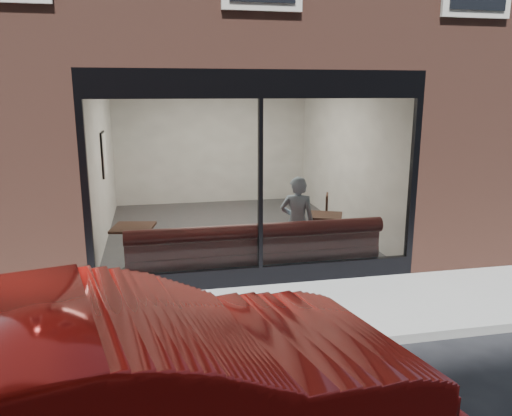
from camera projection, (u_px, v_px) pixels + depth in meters
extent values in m
plane|color=black|center=(298.00, 351.00, 5.71)|extent=(120.00, 120.00, 0.00)
cube|color=gray|center=(277.00, 313.00, 6.66)|extent=(40.00, 2.00, 0.01)
cube|color=gray|center=(299.00, 349.00, 5.65)|extent=(40.00, 0.10, 0.12)
cube|color=brown|center=(60.00, 146.00, 12.22)|extent=(2.50, 12.00, 3.20)
cube|color=brown|center=(347.00, 140.00, 13.71)|extent=(2.50, 12.00, 3.20)
cube|color=brown|center=(200.00, 133.00, 15.82)|extent=(5.00, 6.00, 3.20)
plane|color=#2D2D30|center=(230.00, 232.00, 10.47)|extent=(6.00, 6.00, 0.00)
plane|color=white|center=(228.00, 76.00, 9.74)|extent=(6.00, 6.00, 0.00)
plane|color=beige|center=(212.00, 142.00, 12.96)|extent=(5.00, 0.00, 5.00)
plane|color=beige|center=(102.00, 160.00, 9.61)|extent=(0.00, 6.00, 6.00)
plane|color=beige|center=(345.00, 154.00, 10.60)|extent=(0.00, 6.00, 6.00)
cube|color=black|center=(260.00, 276.00, 7.63)|extent=(5.00, 0.10, 0.30)
cube|color=black|center=(261.00, 84.00, 6.97)|extent=(5.00, 0.10, 0.40)
cube|color=black|center=(260.00, 186.00, 7.31)|extent=(0.06, 0.10, 2.50)
plane|color=white|center=(261.00, 186.00, 7.28)|extent=(4.80, 0.00, 4.80)
cube|color=#3D1816|center=(255.00, 262.00, 7.99)|extent=(4.00, 0.55, 0.45)
imported|color=#8FA7BB|center=(297.00, 222.00, 8.29)|extent=(0.65, 0.53, 1.55)
cube|color=#321E13|center=(133.00, 227.00, 8.11)|extent=(0.76, 0.76, 0.04)
cube|color=#321E13|center=(326.00, 216.00, 8.88)|extent=(0.75, 0.75, 0.04)
cube|color=#321E13|center=(316.00, 229.00, 9.87)|extent=(0.55, 0.55, 0.04)
cube|color=white|center=(105.00, 154.00, 9.79)|extent=(0.02, 0.62, 0.82)
imported|color=#9A100B|center=(114.00, 411.00, 3.36)|extent=(5.09, 2.73, 1.59)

